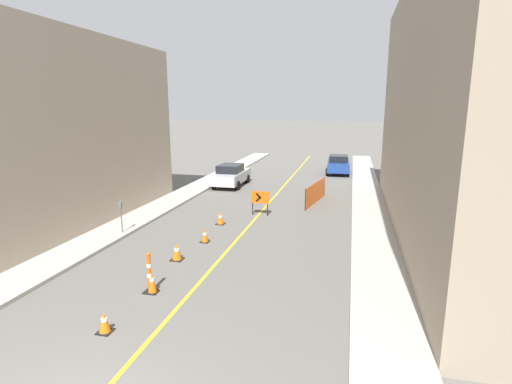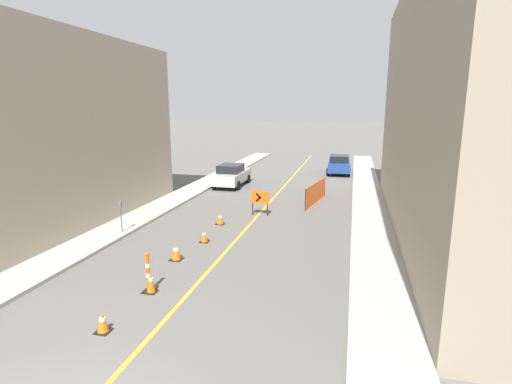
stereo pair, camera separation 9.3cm
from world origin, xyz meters
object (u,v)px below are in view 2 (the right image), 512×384
(traffic_cone_nearest, at_px, (103,322))
(parked_car_curb_near, at_px, (231,175))
(traffic_cone_third, at_px, (176,252))
(arrow_barricade_primary, at_px, (260,198))
(delineator_post_front, at_px, (148,275))
(traffic_cone_fifth, at_px, (220,218))
(traffic_cone_second, at_px, (151,282))
(parking_meter_near_curb, at_px, (121,210))
(traffic_cone_fourth, at_px, (204,236))
(parked_car_curb_mid, at_px, (339,164))

(traffic_cone_nearest, height_order, parked_car_curb_near, parked_car_curb_near)
(traffic_cone_third, distance_m, arrow_barricade_primary, 7.06)
(delineator_post_front, bearing_deg, traffic_cone_third, 96.76)
(traffic_cone_third, relative_size, traffic_cone_fifth, 1.08)
(delineator_post_front, xyz_separation_m, arrow_barricade_primary, (1.32, 9.52, 0.34))
(delineator_post_front, distance_m, arrow_barricade_primary, 9.61)
(parked_car_curb_near, bearing_deg, traffic_cone_third, -80.77)
(traffic_cone_nearest, relative_size, arrow_barricade_primary, 0.43)
(traffic_cone_nearest, relative_size, traffic_cone_second, 0.82)
(arrow_barricade_primary, relative_size, parking_meter_near_curb, 0.91)
(traffic_cone_third, xyz_separation_m, parked_car_curb_near, (-2.17, 14.06, 0.48))
(traffic_cone_second, relative_size, traffic_cone_fifth, 1.16)
(traffic_cone_fourth, xyz_separation_m, arrow_barricade_primary, (1.33, 4.70, 0.64))
(arrow_barricade_primary, relative_size, parked_car_curb_mid, 0.30)
(traffic_cone_fifth, distance_m, parking_meter_near_curb, 4.66)
(delineator_post_front, distance_m, parked_car_curb_near, 16.92)
(delineator_post_front, bearing_deg, traffic_cone_fourth, 90.16)
(traffic_cone_second, xyz_separation_m, traffic_cone_third, (-0.40, 2.69, -0.02))
(traffic_cone_nearest, distance_m, traffic_cone_third, 5.00)
(traffic_cone_third, xyz_separation_m, traffic_cone_fifth, (0.11, 4.81, -0.02))
(traffic_cone_nearest, relative_size, parked_car_curb_mid, 0.13)
(traffic_cone_second, distance_m, traffic_cone_fifth, 7.50)
(traffic_cone_nearest, relative_size, traffic_cone_third, 0.87)
(traffic_cone_nearest, distance_m, traffic_cone_second, 2.31)
(traffic_cone_nearest, xyz_separation_m, parked_car_curb_near, (-2.44, 19.06, 0.53))
(traffic_cone_nearest, relative_size, delineator_post_front, 0.42)
(arrow_barricade_primary, xyz_separation_m, parking_meter_near_curb, (-5.27, -4.67, 0.22))
(traffic_cone_third, relative_size, arrow_barricade_primary, 0.49)
(traffic_cone_fourth, xyz_separation_m, parked_car_curb_mid, (4.86, 19.31, 0.52))
(traffic_cone_fourth, height_order, arrow_barricade_primary, arrow_barricade_primary)
(traffic_cone_third, height_order, delineator_post_front, delineator_post_front)
(parked_car_curb_near, relative_size, parked_car_curb_mid, 0.99)
(parked_car_curb_mid, bearing_deg, arrow_barricade_primary, -105.85)
(traffic_cone_fifth, xyz_separation_m, delineator_post_front, (0.20, -7.48, 0.28))
(traffic_cone_fifth, bearing_deg, traffic_cone_nearest, -89.04)
(delineator_post_front, height_order, parked_car_curb_near, parked_car_curb_near)
(traffic_cone_third, height_order, parked_car_curb_mid, parked_car_curb_mid)
(traffic_cone_second, xyz_separation_m, arrow_barricade_primary, (1.24, 9.53, 0.58))
(traffic_cone_nearest, height_order, parking_meter_near_curb, parking_meter_near_curb)
(traffic_cone_fourth, bearing_deg, parking_meter_near_curb, 179.60)
(delineator_post_front, bearing_deg, parked_car_curb_mid, 78.64)
(traffic_cone_fourth, height_order, delineator_post_front, delineator_post_front)
(parked_car_curb_near, bearing_deg, traffic_cone_fifth, -75.69)
(traffic_cone_third, distance_m, parked_car_curb_near, 14.23)
(traffic_cone_fourth, bearing_deg, delineator_post_front, -89.84)
(traffic_cone_nearest, xyz_separation_m, parking_meter_near_curb, (-3.91, 7.17, 0.86))
(traffic_cone_nearest, distance_m, traffic_cone_fifth, 9.81)
(traffic_cone_fifth, distance_m, parked_car_curb_near, 9.54)
(traffic_cone_third, bearing_deg, parked_car_curb_near, 98.76)
(traffic_cone_third, distance_m, parked_car_curb_mid, 22.07)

